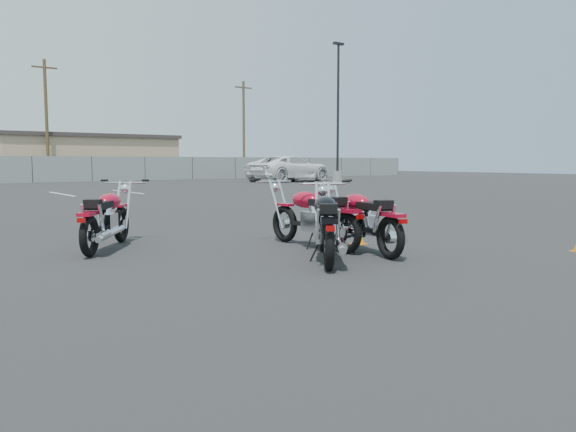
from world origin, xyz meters
TOP-DOWN VIEW (x-y plane):
  - ground at (0.00, 0.00)m, footprint 120.00×120.00m
  - motorcycle_front_red at (-1.61, 3.19)m, footprint 1.73×2.07m
  - motorcycle_second_black at (0.62, 0.23)m, footprint 1.77×2.11m
  - motorcycle_third_red at (1.27, 1.30)m, footprint 0.91×2.34m
  - motorcycle_rear_red at (1.61, 0.48)m, footprint 0.98×2.29m
  - training_cone_near at (3.36, 2.88)m, footprint 0.23×0.23m
  - training_cone_extra at (2.14, 1.14)m, footprint 0.24×0.24m
  - light_pole_east at (20.22, 22.21)m, footprint 0.80×0.70m
  - tan_building_east at (10.00, 44.00)m, footprint 14.40×9.40m
  - utility_pole_c at (6.00, 39.00)m, footprint 1.80×0.24m
  - utility_pole_d at (24.00, 40.00)m, footprint 1.80×0.24m
  - white_van at (19.52, 26.60)m, footprint 4.38×8.12m

SIDE VIEW (x-z plane):
  - ground at x=0.00m, z-range 0.00..0.00m
  - training_cone_near at x=3.36m, z-range 0.00..0.28m
  - training_cone_extra at x=2.14m, z-range 0.00..0.29m
  - motorcycle_front_red at x=-1.61m, z-range -0.05..1.07m
  - motorcycle_rear_red at x=1.61m, z-range -0.05..1.08m
  - motorcycle_second_black at x=0.62m, z-range -0.05..1.09m
  - motorcycle_third_red at x=1.27m, z-range -0.05..1.09m
  - white_van at x=19.52m, z-range 0.00..2.92m
  - tan_building_east at x=10.00m, z-range 0.01..3.71m
  - light_pole_east at x=20.22m, z-range -2.27..6.89m
  - utility_pole_c at x=6.00m, z-range 0.19..9.19m
  - utility_pole_d at x=24.00m, z-range 0.19..9.19m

